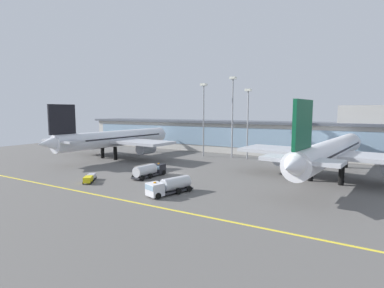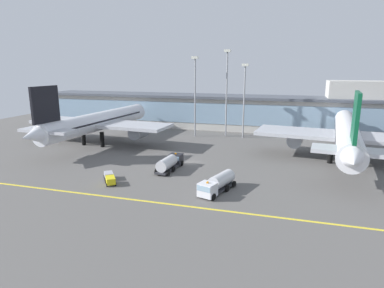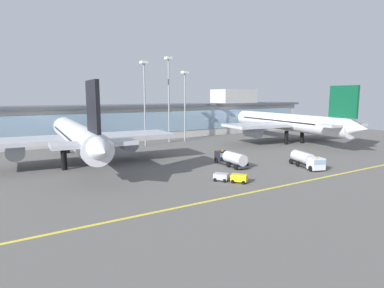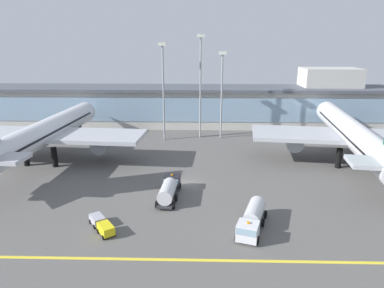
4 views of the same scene
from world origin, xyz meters
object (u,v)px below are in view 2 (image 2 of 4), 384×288
airliner_near_left (99,122)px  service_truck_far (217,184)px  apron_light_mast_west (244,89)px  apron_light_mast_centre (195,85)px  airliner_near_right (347,134)px  apron_light_mast_east (227,81)px  baggage_tug_near (110,178)px  fuel_tanker_truck (170,162)px

airliner_near_left → service_truck_far: (38.41, -26.11, -4.53)m
apron_light_mast_west → airliner_near_left: bearing=-152.8°
apron_light_mast_west → apron_light_mast_centre: 14.45m
airliner_near_right → service_truck_far: size_ratio=5.79×
apron_light_mast_west → apron_light_mast_east: apron_light_mast_east is taller
apron_light_mast_centre → airliner_near_left: bearing=-143.2°
airliner_near_right → apron_light_mast_east: (-30.52, 18.89, 10.37)m
airliner_near_right → service_truck_far: (-23.53, -26.57, -4.56)m
baggage_tug_near → apron_light_mast_west: size_ratio=0.25×
apron_light_mast_east → fuel_tanker_truck: bearing=-97.6°
baggage_tug_near → airliner_near_right: bearing=85.7°
fuel_tanker_truck → baggage_tug_near: size_ratio=1.70×
service_truck_far → apron_light_mast_east: 48.36m
baggage_tug_near → apron_light_mast_east: bearing=128.1°
fuel_tanker_truck → apron_light_mast_east: apron_light_mast_east is taller
baggage_tug_near → apron_light_mast_centre: 46.05m
fuel_tanker_truck → airliner_near_right: bearing=-60.3°
service_truck_far → fuel_tanker_truck: bearing=-111.0°
baggage_tug_near → fuel_tanker_truck: bearing=105.6°
baggage_tug_near → service_truck_far: bearing=55.4°
airliner_near_left → airliner_near_right: bearing=-85.5°
baggage_tug_near → apron_light_mast_centre: bearing=138.6°
service_truck_far → apron_light_mast_east: (-6.99, 45.46, 14.93)m
apron_light_mast_east → baggage_tug_near: bearing=-105.5°
airliner_near_left → service_truck_far: bearing=-120.1°
service_truck_far → apron_light_mast_centre: size_ratio=0.40×
airliner_near_left → apron_light_mast_centre: 29.55m
airliner_near_right → apron_light_mast_centre: apron_light_mast_centre is taller
fuel_tanker_truck → apron_light_mast_west: apron_light_mast_west is taller
airliner_near_left → apron_light_mast_west: bearing=-58.7°
apron_light_mast_centre → apron_light_mast_west: bearing=8.3°
airliner_near_right → apron_light_mast_centre: 43.74m
airliner_near_left → apron_light_mast_east: apron_light_mast_east is taller
airliner_near_left → airliner_near_right: size_ratio=0.93×
service_truck_far → apron_light_mast_west: size_ratio=0.44×
apron_light_mast_centre → apron_light_mast_east: size_ratio=0.93×
airliner_near_right → apron_light_mast_centre: bearing=74.4°
baggage_tug_near → apron_light_mast_east: apron_light_mast_east is taller
service_truck_far → baggage_tug_near: bearing=-70.1°
airliner_near_right → baggage_tug_near: (-43.33, -27.18, -5.28)m
service_truck_far → apron_light_mast_west: bearing=-159.6°
baggage_tug_near → apron_light_mast_centre: (3.83, 43.50, 14.62)m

